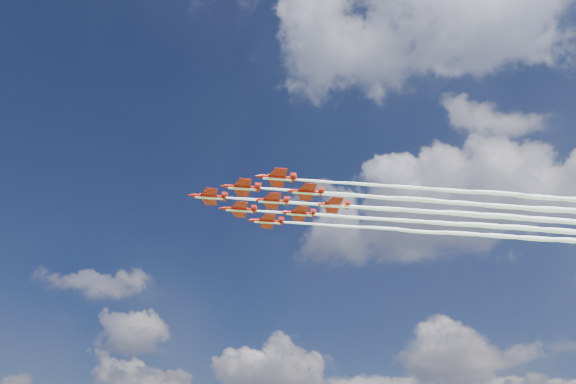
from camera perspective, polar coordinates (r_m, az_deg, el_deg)
name	(u,v)px	position (r m, az deg, el deg)	size (l,w,h in m)	color
jet_lead	(378,208)	(173.72, 9.18, -1.64)	(89.85, 67.63, 2.92)	#A50F09
jet_row2_port	(415,200)	(171.10, 12.78, -0.76)	(89.85, 67.63, 2.92)	#A50F09
jet_row2_starb	(401,220)	(182.05, 11.42, -2.82)	(89.85, 67.63, 2.92)	#A50F09
jet_row3_port	(454,191)	(169.22, 16.48, 0.14)	(89.85, 67.63, 2.92)	#A50F09
jet_row3_centre	(437,212)	(179.79, 14.88, -2.00)	(89.85, 67.63, 2.92)	#A50F09
jet_row3_starb	(422,231)	(190.71, 13.46, -3.89)	(89.85, 67.63, 2.92)	#A50F09
jet_row4_port	(474,204)	(178.24, 18.41, -1.15)	(89.85, 67.63, 2.92)	#A50F09
jet_row4_starb	(457,224)	(188.78, 16.78, -3.12)	(89.85, 67.63, 2.92)	#A50F09
jet_tail	(494,216)	(187.53, 20.16, -2.32)	(89.85, 67.63, 2.92)	#A50F09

